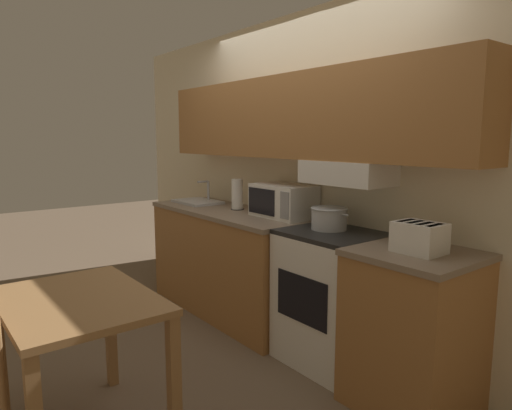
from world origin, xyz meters
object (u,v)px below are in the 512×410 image
object	(u,v)px
stove_range	(331,298)
microwave	(283,201)
cooking_pot	(329,218)
toaster	(419,237)
paper_towel_roll	(237,194)
dining_table	(79,321)
sink_basin	(198,201)

from	to	relation	value
stove_range	microwave	xyz separation A→B (m)	(-0.65, 0.11, 0.60)
cooking_pot	toaster	size ratio (longest dim) A/B	1.27
toaster	cooking_pot	bearing A→B (deg)	173.64
microwave	stove_range	bearing A→B (deg)	-9.98
stove_range	paper_towel_roll	distance (m)	1.33
stove_range	dining_table	distance (m)	1.66
cooking_pot	stove_range	bearing A→B (deg)	-27.96
dining_table	cooking_pot	bearing A→B (deg)	85.09
stove_range	toaster	xyz separation A→B (m)	(0.68, -0.04, 0.55)
microwave	dining_table	world-z (taller)	microwave
toaster	dining_table	distance (m)	1.87
microwave	dining_table	distance (m)	1.85
microwave	sink_basin	bearing A→B (deg)	-172.94
stove_range	toaster	distance (m)	0.88
microwave	paper_towel_roll	world-z (taller)	paper_towel_roll
stove_range	cooking_pot	bearing A→B (deg)	152.04
microwave	paper_towel_roll	bearing A→B (deg)	-172.89
sink_basin	microwave	bearing A→B (deg)	7.06
microwave	paper_towel_roll	distance (m)	0.54
stove_range	cooking_pot	size ratio (longest dim) A/B	2.78
toaster	stove_range	bearing A→B (deg)	176.33
stove_range	cooking_pot	distance (m)	0.56
toaster	paper_towel_roll	xyz separation A→B (m)	(-1.87, 0.09, 0.05)
sink_basin	dining_table	distance (m)	2.25
stove_range	cooking_pot	xyz separation A→B (m)	(-0.08, 0.04, 0.55)
toaster	sink_basin	distance (m)	2.44
stove_range	dining_table	xyz separation A→B (m)	(-0.22, -1.64, 0.17)
cooking_pot	microwave	distance (m)	0.58
toaster	dining_table	xyz separation A→B (m)	(-0.90, -1.59, -0.38)
stove_range	dining_table	world-z (taller)	stove_range
sink_basin	paper_towel_roll	distance (m)	0.59
stove_range	toaster	bearing A→B (deg)	-3.67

